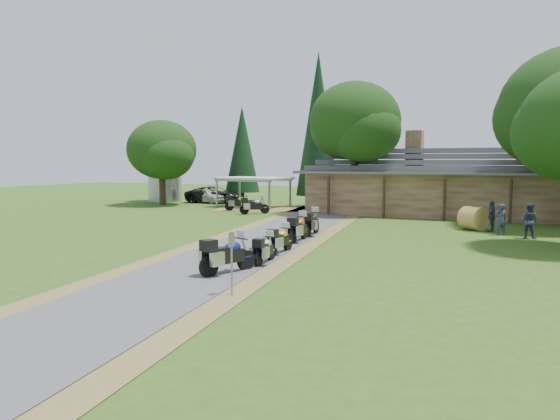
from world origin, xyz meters
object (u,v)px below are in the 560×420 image
at_px(car_white_sedan, 208,194).
at_px(motorcycle_carport_a, 239,202).
at_px(motorcycle_row_d, 299,227).
at_px(silo, 165,168).
at_px(car_dark_suv, 215,191).
at_px(motorcycle_row_a, 228,253).
at_px(motorcycle_row_b, 265,248).
at_px(lodge, 453,181).
at_px(motorcycle_carport_b, 255,205).
at_px(motorcycle_row_c, 280,239).
at_px(hay_bale, 474,218).
at_px(motorcycle_row_e, 312,222).
at_px(carport, 254,192).

bearing_deg(car_white_sedan, motorcycle_carport_a, -113.56).
xyz_separation_m(motorcycle_row_d, motorcycle_carport_a, (-10.58, 13.48, -0.03)).
bearing_deg(car_white_sedan, silo, 103.37).
distance_m(motorcycle_row_d, motorcycle_carport_a, 17.14).
relative_size(car_white_sedan, car_dark_suv, 0.89).
distance_m(motorcycle_row_a, motorcycle_row_b, 2.24).
xyz_separation_m(motorcycle_row_a, motorcycle_carport_a, (-11.18, 21.47, -0.04)).
bearing_deg(lodge, motorcycle_carport_b, -156.93).
bearing_deg(car_dark_suv, motorcycle_row_c, -154.65).
bearing_deg(motorcycle_row_b, motorcycle_row_d, 4.38).
bearing_deg(motorcycle_carport_b, hay_bale, -55.29).
height_order(motorcycle_row_c, motorcycle_row_e, motorcycle_row_e).
height_order(silo, motorcycle_row_c, silo).
xyz_separation_m(lodge, motorcycle_carport_a, (-15.73, -3.64, -1.77)).
relative_size(lodge, carport, 3.68).
height_order(motorcycle_row_a, motorcycle_carport_b, motorcycle_row_a).
bearing_deg(carport, motorcycle_carport_a, -75.85).
relative_size(lodge, motorcycle_row_b, 12.27).
bearing_deg(silo, motorcycle_carport_a, -27.45).
distance_m(lodge, motorcycle_carport_b, 14.59).
relative_size(motorcycle_row_a, motorcycle_carport_a, 1.06).
xyz_separation_m(car_dark_suv, motorcycle_carport_b, (8.24, -8.13, -0.46)).
bearing_deg(motorcycle_row_d, motorcycle_row_c, -173.04).
xyz_separation_m(car_dark_suv, motorcycle_row_e, (16.24, -17.24, -0.43)).
distance_m(car_white_sedan, motorcycle_row_d, 25.36).
distance_m(car_white_sedan, motorcycle_row_b, 30.49).
bearing_deg(motorcycle_row_a, carport, 45.43).
bearing_deg(lodge, motorcycle_row_d, -106.74).
distance_m(silo, motorcycle_carport_a, 13.04).
bearing_deg(motorcycle_row_b, lodge, -15.49).
relative_size(car_white_sedan, motorcycle_row_b, 3.03).
xyz_separation_m(motorcycle_row_c, motorcycle_row_e, (-0.75, 5.78, 0.08)).
bearing_deg(motorcycle_carport_b, motorcycle_row_a, -109.17).
height_order(carport, motorcycle_row_c, carport).
height_order(car_dark_suv, motorcycle_carport_a, car_dark_suv).
distance_m(motorcycle_row_b, motorcycle_row_c, 2.36).
relative_size(motorcycle_row_b, motorcycle_row_c, 0.95).
xyz_separation_m(motorcycle_row_b, motorcycle_carport_a, (-11.55, 19.26, 0.08)).
distance_m(motorcycle_row_b, motorcycle_row_d, 5.86).
xyz_separation_m(motorcycle_row_b, motorcycle_row_c, (-0.40, 2.32, 0.03)).
xyz_separation_m(motorcycle_row_c, hay_bale, (6.78, 11.65, 0.03)).
bearing_deg(silo, hay_bale, -20.90).
xyz_separation_m(car_white_sedan, hay_bale, (24.17, -10.78, -0.22)).
bearing_deg(silo, motorcycle_row_d, -41.47).
relative_size(motorcycle_row_a, hay_bale, 1.60).
height_order(silo, motorcycle_row_d, silo).
distance_m(car_dark_suv, motorcycle_row_d, 25.55).
bearing_deg(car_white_sedan, motorcycle_row_c, -124.41).
bearing_deg(motorcycle_row_b, motorcycle_carport_a, 25.81).
distance_m(lodge, motorcycle_row_e, 15.82).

